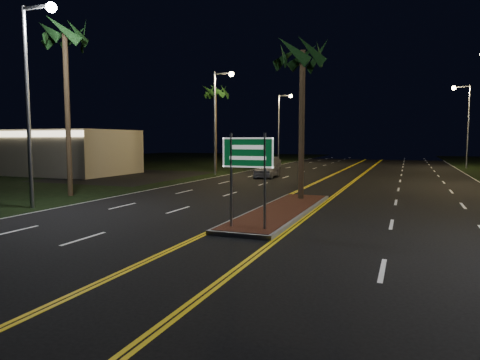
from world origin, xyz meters
The scene contains 14 objects.
ground centered at (0.00, 0.00, 0.00)m, with size 120.00×120.00×0.00m, color black.
grass_left centered at (-30.00, 25.00, 0.00)m, with size 40.00×110.00×0.01m, color black.
median_island centered at (0.00, 7.00, 0.08)m, with size 2.25×10.25×0.17m.
highway_sign centered at (0.00, 2.80, 2.40)m, with size 1.80×0.08×3.20m.
commercial_building centered at (-26.00, 19.99, 2.00)m, with size 15.00×8.12×4.00m.
streetlight_left_near centered at (-10.61, 4.00, 5.66)m, with size 1.91×0.44×9.00m.
streetlight_left_mid centered at (-10.61, 24.00, 5.66)m, with size 1.91×0.44×9.00m.
streetlight_left_far centered at (-10.61, 44.00, 5.66)m, with size 1.91×0.44×9.00m.
streetlight_right_far centered at (10.61, 42.00, 5.66)m, with size 1.91×0.44×9.00m.
palm_median centered at (0.00, 10.50, 7.28)m, with size 2.40×2.40×8.30m.
palm_left_near centered at (-12.50, 8.00, 8.68)m, with size 2.40×2.40×9.80m.
palm_left_far centered at (-12.80, 28.00, 7.75)m, with size 2.40×2.40×8.80m.
car_near centered at (-5.91, 23.26, 0.77)m, with size 1.99×4.64×1.55m, color #B5B5BB.
car_far centered at (-8.58, 32.10, 0.79)m, with size 2.02×4.72×1.57m, color #AFB3B9.
Camera 1 is at (4.97, -10.57, 3.13)m, focal length 32.00 mm.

